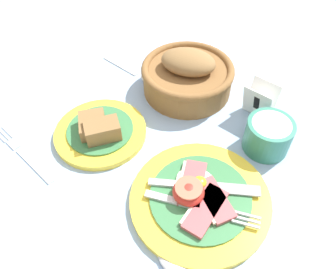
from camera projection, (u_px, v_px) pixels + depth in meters
ground_plane at (156, 166)px, 0.59m from camera, size 3.00×3.00×0.00m
breakfast_plate at (199, 198)px, 0.54m from camera, size 0.23×0.23×0.04m
bread_plate at (99, 132)px, 0.63m from camera, size 0.18×0.18×0.05m
sugar_cup at (268, 135)px, 0.60m from camera, size 0.09×0.09×0.06m
bread_basket at (187, 75)px, 0.70m from camera, size 0.20×0.20×0.10m
number_card at (260, 101)px, 0.65m from camera, size 0.06×0.05×0.07m
teaspoon_near_cup at (144, 77)px, 0.75m from camera, size 0.19×0.04×0.01m
fork_on_cloth at (24, 154)px, 0.61m from camera, size 0.19×0.04×0.01m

